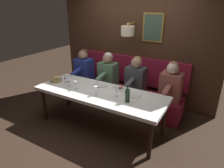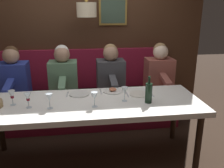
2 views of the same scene
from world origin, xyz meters
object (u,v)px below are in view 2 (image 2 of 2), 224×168
(diner_far, at_px, (14,77))
(wine_glass_2, at_px, (12,95))
(wine_glass_3, at_px, (94,96))
(wine_glass_4, at_px, (125,91))
(wine_bottle, at_px, (149,93))
(diner_nearest, at_px, (159,72))
(wine_glass_0, at_px, (28,97))
(diner_middle, at_px, (63,75))
(wine_glass_1, at_px, (49,98))
(dining_table, at_px, (92,107))
(diner_near, at_px, (111,73))

(diner_far, distance_m, wine_glass_2, 0.88)
(wine_glass_3, bearing_deg, wine_glass_4, -70.69)
(wine_glass_3, bearing_deg, wine_bottle, -86.41)
(diner_nearest, xyz_separation_m, wine_glass_2, (-0.86, 1.90, 0.04))
(wine_glass_0, bearing_deg, diner_nearest, -60.83)
(diner_middle, relative_size, wine_glass_1, 4.82)
(diner_nearest, relative_size, diner_far, 1.00)
(dining_table, distance_m, wine_glass_4, 0.41)
(wine_glass_0, bearing_deg, dining_table, -83.30)
(diner_far, height_order, wine_glass_3, diner_far)
(wine_glass_4, bearing_deg, wine_glass_1, 97.19)
(wine_glass_4, distance_m, wine_bottle, 0.26)
(wine_bottle, bearing_deg, diner_far, 58.94)
(wine_glass_2, bearing_deg, wine_glass_3, -100.82)
(diner_nearest, height_order, wine_glass_2, diner_nearest)
(diner_nearest, xyz_separation_m, wine_glass_0, (-0.96, 1.72, 0.04))
(diner_middle, xyz_separation_m, wine_glass_2, (-0.86, 0.49, 0.04))
(diner_near, xyz_separation_m, wine_glass_2, (-0.86, 1.17, 0.04))
(wine_glass_4, bearing_deg, wine_glass_3, 109.31)
(diner_middle, bearing_deg, diner_near, -90.00)
(dining_table, height_order, wine_bottle, wine_bottle)
(diner_nearest, relative_size, wine_glass_4, 4.82)
(dining_table, xyz_separation_m, wine_glass_0, (-0.08, 0.66, 0.18))
(wine_glass_1, relative_size, wine_glass_3, 1.00)
(wine_glass_1, xyz_separation_m, wine_bottle, (0.02, -1.05, -0.00))
(wine_glass_1, bearing_deg, wine_glass_4, -82.81)
(dining_table, height_order, wine_glass_1, wine_glass_1)
(diner_near, xyz_separation_m, diner_far, (0.00, 1.36, 0.00))
(wine_glass_3, distance_m, wine_bottle, 0.59)
(wine_glass_4, bearing_deg, diner_far, 56.94)
(wine_glass_3, relative_size, wine_glass_4, 1.00)
(wine_glass_1, distance_m, wine_bottle, 1.05)
(dining_table, distance_m, diner_middle, 0.96)
(diner_nearest, distance_m, wine_glass_3, 1.46)
(diner_far, xyz_separation_m, wine_glass_1, (-1.01, -0.59, 0.04))
(diner_near, height_order, diner_far, same)
(dining_table, relative_size, wine_glass_3, 14.89)
(diner_near, xyz_separation_m, wine_glass_3, (-1.03, 0.30, 0.04))
(wine_glass_3, bearing_deg, wine_glass_1, 87.72)
(diner_nearest, distance_m, wine_glass_4, 1.14)
(diner_near, height_order, wine_bottle, diner_near)
(diner_nearest, height_order, wine_glass_0, diner_nearest)
(diner_middle, distance_m, diner_far, 0.68)
(wine_glass_2, distance_m, wine_glass_4, 1.21)
(wine_glass_0, height_order, wine_glass_4, same)
(wine_glass_2, relative_size, wine_glass_4, 1.00)
(wine_glass_2, height_order, wine_glass_4, same)
(diner_near, height_order, diner_middle, same)
(wine_glass_1, xyz_separation_m, wine_glass_2, (0.15, 0.40, -0.00))
(wine_glass_0, height_order, wine_glass_3, same)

